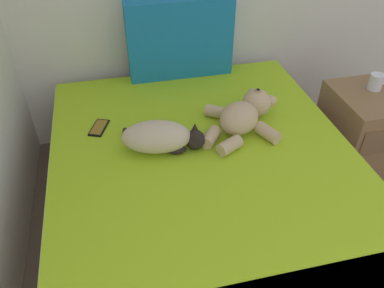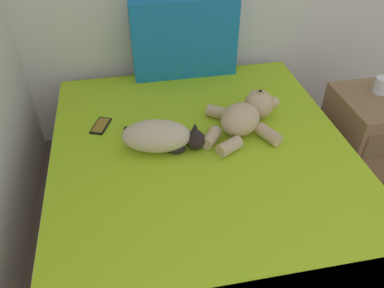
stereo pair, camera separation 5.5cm
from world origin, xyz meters
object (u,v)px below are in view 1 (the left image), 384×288
(cat, at_px, (160,137))
(cell_phone, at_px, (99,128))
(mug, at_px, (376,82))
(nightstand, at_px, (360,135))
(patterned_cushion, at_px, (180,39))
(teddy_bear, at_px, (244,115))
(bed, at_px, (206,199))

(cat, distance_m, cell_phone, 0.39)
(mug, bearing_deg, cat, -171.52)
(cell_phone, bearing_deg, nightstand, -3.84)
(patterned_cushion, height_order, cell_phone, patterned_cushion)
(cat, xyz_separation_m, teddy_bear, (0.46, 0.09, 0.00))
(teddy_bear, bearing_deg, bed, -137.74)
(cell_phone, distance_m, mug, 1.61)
(bed, bearing_deg, patterned_cushion, 86.68)
(patterned_cushion, bearing_deg, cell_phone, -138.27)
(cat, relative_size, nightstand, 0.73)
(cat, height_order, cell_phone, cat)
(patterned_cushion, xyz_separation_m, cell_phone, (-0.55, -0.49, -0.24))
(patterned_cushion, relative_size, mug, 5.45)
(bed, height_order, mug, mug)
(patterned_cushion, height_order, mug, patterned_cushion)
(cat, bearing_deg, bed, -35.80)
(cat, bearing_deg, teddy_bear, 11.21)
(teddy_bear, bearing_deg, mug, 6.96)
(patterned_cushion, distance_m, cell_phone, 0.77)
(bed, relative_size, cat, 4.56)
(bed, height_order, patterned_cushion, patterned_cushion)
(mug, bearing_deg, patterned_cushion, 153.04)
(patterned_cushion, xyz_separation_m, nightstand, (1.02, -0.59, -0.48))
(nightstand, bearing_deg, patterned_cushion, 149.70)
(bed, bearing_deg, nightstand, 14.79)
(cat, relative_size, cell_phone, 2.57)
(nightstand, distance_m, mug, 0.34)
(bed, distance_m, cat, 0.42)
(teddy_bear, xyz_separation_m, cell_phone, (-0.76, 0.15, -0.07))
(bed, relative_size, patterned_cushion, 2.94)
(patterned_cushion, distance_m, cat, 0.79)
(cell_phone, bearing_deg, bed, -37.87)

